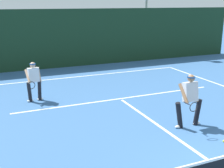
% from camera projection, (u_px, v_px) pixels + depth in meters
% --- Properties ---
extents(court_line_baseline_far, '(10.44, 0.10, 0.01)m').
position_uv_depth(court_line_baseline_far, '(87.00, 76.00, 15.57)').
color(court_line_baseline_far, white).
rests_on(court_line_baseline_far, ground_plane).
extents(court_line_service, '(8.51, 0.10, 0.01)m').
position_uv_depth(court_line_service, '(120.00, 99.00, 11.89)').
color(court_line_service, white).
rests_on(court_line_service, ground_plane).
extents(court_line_centre, '(0.10, 6.40, 0.01)m').
position_uv_depth(court_line_centre, '(167.00, 131.00, 8.91)').
color(court_line_centre, white).
rests_on(court_line_centre, ground_plane).
extents(player_near, '(0.97, 0.85, 1.69)m').
position_uv_depth(player_near, '(190.00, 98.00, 9.01)').
color(player_near, black).
rests_on(player_near, ground_plane).
extents(player_far, '(0.67, 0.87, 1.57)m').
position_uv_depth(player_far, '(34.00, 80.00, 11.39)').
color(player_far, black).
rests_on(player_far, ground_plane).
extents(tennis_ball, '(0.07, 0.07, 0.07)m').
position_uv_depth(tennis_ball, '(224.00, 141.00, 8.20)').
color(tennis_ball, '#D1E033').
rests_on(tennis_ball, ground_plane).
extents(back_fence_windscreen, '(22.96, 0.12, 3.41)m').
position_uv_depth(back_fence_windscreen, '(73.00, 38.00, 17.42)').
color(back_fence_windscreen, '#18341F').
rests_on(back_fence_windscreen, ground_plane).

